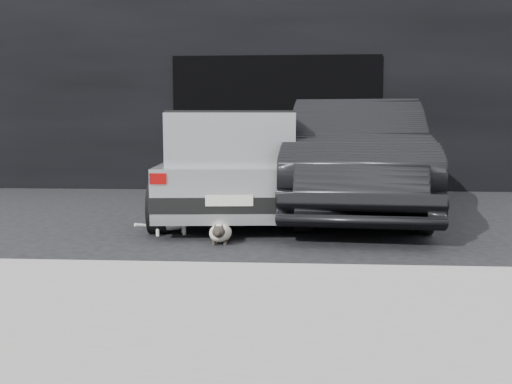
# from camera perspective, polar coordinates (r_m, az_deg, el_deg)

# --- Properties ---
(ground) EXTENTS (80.00, 80.00, 0.00)m
(ground) POSITION_cam_1_polar(r_m,az_deg,el_deg) (7.37, -6.86, -3.26)
(ground) COLOR black
(ground) RESTS_ON ground
(building_facade) EXTENTS (34.00, 4.00, 5.00)m
(building_facade) POSITION_cam_1_polar(r_m,az_deg,el_deg) (13.20, 2.32, 12.03)
(building_facade) COLOR black
(building_facade) RESTS_ON ground
(garage_opening) EXTENTS (4.00, 0.10, 2.60)m
(garage_opening) POSITION_cam_1_polar(r_m,az_deg,el_deg) (11.13, 2.00, 6.84)
(garage_opening) COLOR black
(garage_opening) RESTS_ON ground
(curb) EXTENTS (18.00, 0.25, 0.12)m
(curb) POSITION_cam_1_polar(r_m,az_deg,el_deg) (4.70, -0.69, -8.15)
(curb) COLOR gray
(curb) RESTS_ON ground
(sidewalk) EXTENTS (18.00, 2.20, 0.11)m
(sidewalk) POSITION_cam_1_polar(r_m,az_deg,el_deg) (3.56, -2.25, -13.14)
(sidewalk) COLOR gray
(sidewalk) RESTS_ON ground
(silver_hatchback) EXTENTS (2.23, 4.05, 1.44)m
(silver_hatchback) POSITION_cam_1_polar(r_m,az_deg,el_deg) (7.97, -2.45, 3.22)
(silver_hatchback) COLOR #B5B7BA
(silver_hatchback) RESTS_ON ground
(second_car) EXTENTS (2.13, 5.10, 1.64)m
(second_car) POSITION_cam_1_polar(r_m,az_deg,el_deg) (8.25, 9.94, 3.48)
(second_car) COLOR black
(second_car) RESTS_ON ground
(cat_siamese) EXTENTS (0.27, 0.73, 0.25)m
(cat_siamese) POSITION_cam_1_polar(r_m,az_deg,el_deg) (6.17, -3.60, -4.08)
(cat_siamese) COLOR beige
(cat_siamese) RESTS_ON ground
(cat_white) EXTENTS (0.73, 0.40, 0.36)m
(cat_white) POSITION_cam_1_polar(r_m,az_deg,el_deg) (6.71, -8.25, -2.75)
(cat_white) COLOR white
(cat_white) RESTS_ON ground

